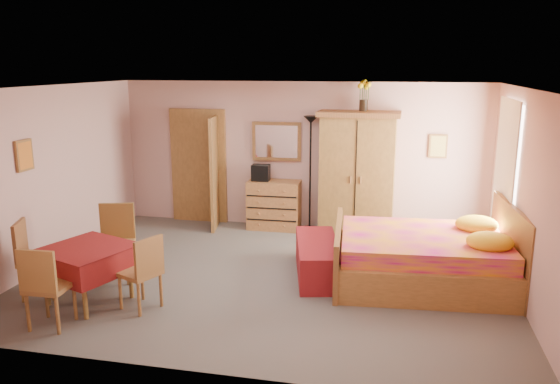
% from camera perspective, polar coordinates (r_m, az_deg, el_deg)
% --- Properties ---
extents(floor, '(6.50, 6.50, 0.00)m').
position_cam_1_polar(floor, '(7.71, -1.21, -8.82)').
color(floor, '#69645D').
rests_on(floor, ground).
extents(ceiling, '(6.50, 6.50, 0.00)m').
position_cam_1_polar(ceiling, '(7.15, -1.31, 10.87)').
color(ceiling, brown).
rests_on(ceiling, wall_back).
extents(wall_back, '(6.50, 0.10, 2.60)m').
position_cam_1_polar(wall_back, '(9.73, 2.13, 3.80)').
color(wall_back, '#C69890').
rests_on(wall_back, floor).
extents(wall_front, '(6.50, 0.10, 2.60)m').
position_cam_1_polar(wall_front, '(5.01, -7.85, -5.48)').
color(wall_front, '#C69890').
rests_on(wall_front, floor).
extents(wall_left, '(0.10, 5.00, 2.60)m').
position_cam_1_polar(wall_left, '(8.65, -22.70, 1.58)').
color(wall_left, '#C69890').
rests_on(wall_left, floor).
extents(wall_right, '(0.10, 5.00, 2.60)m').
position_cam_1_polar(wall_right, '(7.31, 24.38, -0.57)').
color(wall_right, '#C69890').
rests_on(wall_right, floor).
extents(doorway, '(1.06, 0.12, 2.15)m').
position_cam_1_polar(doorway, '(10.24, -8.45, 2.59)').
color(doorway, '#9E6B35').
rests_on(doorway, floor).
extents(window, '(0.08, 1.40, 1.95)m').
position_cam_1_polar(window, '(8.43, 22.55, 2.35)').
color(window, white).
rests_on(window, wall_right).
extents(picture_left, '(0.04, 0.32, 0.42)m').
position_cam_1_polar(picture_left, '(8.09, -25.16, 3.49)').
color(picture_left, orange).
rests_on(picture_left, wall_left).
extents(picture_back, '(0.30, 0.04, 0.40)m').
position_cam_1_polar(picture_back, '(9.55, 16.19, 4.62)').
color(picture_back, '#D8BF59').
rests_on(picture_back, wall_back).
extents(chest_of_drawers, '(0.93, 0.48, 0.87)m').
position_cam_1_polar(chest_of_drawers, '(9.75, -0.62, -1.35)').
color(chest_of_drawers, '#A76A38').
rests_on(chest_of_drawers, floor).
extents(wall_mirror, '(0.88, 0.08, 0.69)m').
position_cam_1_polar(wall_mirror, '(9.74, -0.37, 5.31)').
color(wall_mirror, white).
rests_on(wall_mirror, wall_back).
extents(stereo, '(0.32, 0.24, 0.29)m').
position_cam_1_polar(stereo, '(9.66, -2.02, 2.03)').
color(stereo, black).
rests_on(stereo, chest_of_drawers).
extents(floor_lamp, '(0.33, 0.33, 2.03)m').
position_cam_1_polar(floor_lamp, '(9.58, 3.17, 1.90)').
color(floor_lamp, black).
rests_on(floor_lamp, floor).
extents(wardrobe, '(1.38, 0.74, 2.13)m').
position_cam_1_polar(wardrobe, '(9.37, 8.09, 1.85)').
color(wardrobe, olive).
rests_on(wardrobe, floor).
extents(sunflower_vase, '(0.21, 0.21, 0.51)m').
position_cam_1_polar(sunflower_vase, '(9.25, 8.77, 9.95)').
color(sunflower_vase, yellow).
rests_on(sunflower_vase, wardrobe).
extents(bed, '(2.50, 2.04, 1.09)m').
position_cam_1_polar(bed, '(7.59, 14.67, -5.23)').
color(bed, '#BF127C').
rests_on(bed, floor).
extents(bench, '(0.85, 1.57, 0.49)m').
position_cam_1_polar(bench, '(7.68, 3.93, -6.96)').
color(bench, maroon).
rests_on(bench, floor).
extents(dining_table, '(1.24, 1.24, 0.71)m').
position_cam_1_polar(dining_table, '(7.22, -19.34, -8.14)').
color(dining_table, maroon).
rests_on(dining_table, floor).
extents(chair_south, '(0.46, 0.46, 0.97)m').
position_cam_1_polar(chair_south, '(6.69, -22.93, -8.99)').
color(chair_south, '#966333').
rests_on(chair_south, floor).
extents(chair_north, '(0.58, 0.58, 1.03)m').
position_cam_1_polar(chair_north, '(7.75, -16.85, -5.22)').
color(chair_north, '#A27137').
rests_on(chair_north, floor).
extents(chair_west, '(0.58, 0.58, 0.99)m').
position_cam_1_polar(chair_west, '(7.58, -23.85, -6.39)').
color(chair_west, '#A77538').
rests_on(chair_west, floor).
extents(chair_east, '(0.55, 0.55, 0.92)m').
position_cam_1_polar(chair_east, '(6.83, -14.46, -8.09)').
color(chair_east, '#9C6634').
rests_on(chair_east, floor).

